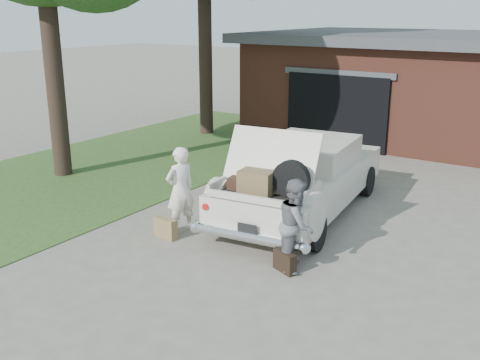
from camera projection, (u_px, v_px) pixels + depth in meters
The scene contains 8 objects.
ground at pixel (221, 248), 9.92m from camera, with size 90.00×90.00×0.00m, color gray.
grass_strip at pixel (122, 164), 15.23m from camera, with size 6.00×16.00×0.02m, color #2D4C1E.
house at pixel (454, 86), 18.00m from camera, with size 12.80×7.80×3.30m.
sedan at pixel (302, 178), 11.40m from camera, with size 2.60×5.38×2.01m.
woman_left at pixel (180, 190), 10.43m from camera, with size 0.60×0.39×1.64m, color white.
woman_right at pixel (296, 224), 8.95m from camera, with size 0.73×0.57×1.50m, color slate.
suitcase_left at pixel (166, 228), 10.30m from camera, with size 0.49×0.16×0.38m, color olive.
suitcase_right at pixel (285, 262), 8.97m from camera, with size 0.44×0.14×0.34m, color black.
Camera 1 is at (5.38, -7.39, 4.04)m, focal length 42.00 mm.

